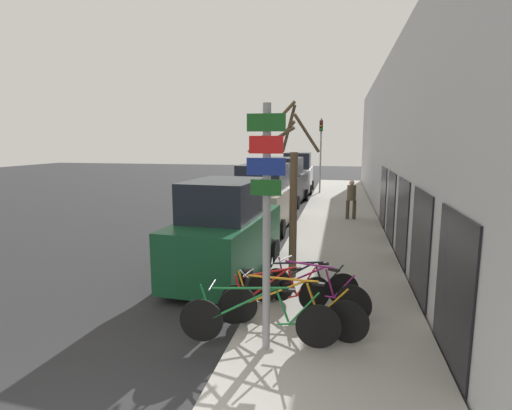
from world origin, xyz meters
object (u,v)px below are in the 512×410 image
bicycle_0 (259,320)px  parked_car_1 (265,200)px  parked_car_0 (226,233)px  bicycle_3 (314,290)px  pedestrian_near (351,197)px  traffic_light (321,145)px  signpost (266,219)px  parked_car_3 (298,174)px  bicycle_2 (277,296)px  parked_car_2 (284,183)px  bicycle_1 (290,309)px  bicycle_4 (303,285)px  street_tree (291,195)px

bicycle_0 → parked_car_1: (-1.62, 8.99, 0.55)m
parked_car_0 → parked_car_1: bearing=95.0°
bicycle_3 → pedestrian_near: pedestrian_near is taller
parked_car_1 → traffic_light: traffic_light is taller
signpost → traffic_light: (-0.20, 19.12, 0.86)m
parked_car_3 → pedestrian_near: (3.22, -9.65, -0.08)m
bicycle_2 → parked_car_2: parked_car_2 is taller
parked_car_0 → parked_car_2: bearing=95.0°
traffic_light → bicycle_1: bearing=-88.5°
pedestrian_near → signpost: bearing=70.0°
bicycle_1 → bicycle_3: size_ratio=1.23×
bicycle_1 → parked_car_3: 20.05m
bicycle_3 → bicycle_4: (-0.23, 0.29, -0.02)m
bicycle_1 → bicycle_4: 1.25m
signpost → parked_car_1: (-1.75, 9.07, -1.07)m
signpost → parked_car_3: bearing=94.8°
bicycle_3 → pedestrian_near: 9.38m
bicycle_3 → bicycle_4: bicycle_3 is taller
pedestrian_near → street_tree: bearing=66.0°
bicycle_3 → bicycle_4: bearing=61.9°
bicycle_1 → parked_car_3: parked_car_3 is taller
signpost → parked_car_2: 15.29m
parked_car_0 → street_tree: size_ratio=1.08×
bicycle_3 → parked_car_3: parked_car_3 is taller
bicycle_2 → parked_car_1: (-1.73, 7.95, 0.57)m
pedestrian_near → traffic_light: bearing=-90.6°
bicycle_1 → signpost: bearing=163.9°
bicycle_2 → parked_car_0: (-1.62, 2.36, 0.55)m
bicycle_1 → street_tree: (-0.36, 2.80, 1.51)m
parked_car_3 → signpost: bearing=-86.9°
bicycle_0 → bicycle_4: size_ratio=1.18×
street_tree → signpost: bearing=-89.0°
bicycle_2 → street_tree: bearing=-31.5°
parked_car_2 → parked_car_0: bearing=-85.5°
bicycle_1 → parked_car_0: (-1.93, 2.88, 0.52)m
parked_car_0 → traffic_light: (1.43, 15.65, 1.95)m
traffic_light → bicycle_4: bearing=-88.0°
parked_car_1 → pedestrian_near: 3.71m
bicycle_2 → bicycle_3: (0.64, 0.43, 0.00)m
parked_car_1 → parked_car_2: size_ratio=1.00×
bicycle_2 → bicycle_4: (0.41, 0.72, -0.02)m
bicycle_1 → bicycle_3: 1.01m
bicycle_3 → street_tree: 2.49m
bicycle_1 → bicycle_2: (-0.31, 0.53, -0.02)m
signpost → parked_car_3: (-1.73, 20.53, -1.03)m
bicycle_2 → parked_car_3: 19.50m
pedestrian_near → parked_car_1: bearing=17.0°
parked_car_1 → bicycle_2: bearing=-76.4°
street_tree → bicycle_3: bearing=-69.7°
parked_car_2 → signpost: bearing=-79.6°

